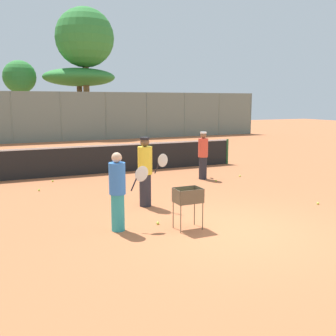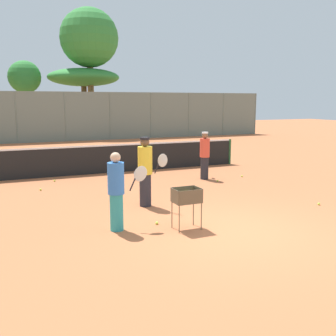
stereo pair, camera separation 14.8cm
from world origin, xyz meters
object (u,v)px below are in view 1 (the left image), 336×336
at_px(tennis_net, 120,157).
at_px(player_white_outfit, 145,171).
at_px(player_yellow_shirt, 118,191).
at_px(ball_cart, 188,199).
at_px(player_red_cap, 203,155).

height_order(tennis_net, player_white_outfit, player_white_outfit).
bearing_deg(player_yellow_shirt, player_white_outfit, 54.39).
relative_size(tennis_net, ball_cart, 11.03).
bearing_deg(player_yellow_shirt, tennis_net, 74.28).
height_order(player_white_outfit, player_red_cap, player_white_outfit).
bearing_deg(ball_cart, player_white_outfit, 93.78).
bearing_deg(tennis_net, player_yellow_shirt, -107.99).
bearing_deg(player_red_cap, tennis_net, 63.80).
xyz_separation_m(player_red_cap, ball_cart, (-2.97, -4.59, -0.19)).
bearing_deg(player_white_outfit, player_red_cap, 97.60).
distance_m(player_red_cap, player_yellow_shirt, 5.94).
bearing_deg(ball_cart, tennis_net, 83.76).
bearing_deg(tennis_net, player_white_outfit, -100.35).
distance_m(player_white_outfit, ball_cart, 2.11).
bearing_deg(ball_cart, player_yellow_shirt, 159.00).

